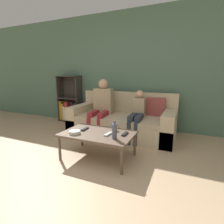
% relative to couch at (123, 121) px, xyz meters
% --- Properties ---
extents(ground_plane, '(22.00, 22.00, 0.00)m').
position_rel_couch_xyz_m(ground_plane, '(0.03, -2.24, -0.27)').
color(ground_plane, tan).
extents(wall_back, '(12.00, 0.06, 2.60)m').
position_rel_couch_xyz_m(wall_back, '(0.03, 0.59, 1.03)').
color(wall_back, '#4C6B56').
rests_on(wall_back, ground_plane).
extents(couch, '(2.10, 0.99, 0.85)m').
position_rel_couch_xyz_m(couch, '(0.00, 0.00, 0.00)').
color(couch, tan).
rests_on(couch, ground_plane).
extents(bookshelf, '(0.62, 0.28, 1.19)m').
position_rel_couch_xyz_m(bookshelf, '(-1.64, 0.43, 0.17)').
color(bookshelf, '#332D28').
rests_on(bookshelf, ground_plane).
extents(coffee_table, '(1.03, 0.66, 0.39)m').
position_rel_couch_xyz_m(coffee_table, '(0.04, -1.18, 0.08)').
color(coffee_table, brown).
rests_on(coffee_table, ground_plane).
extents(person_adult, '(0.41, 0.70, 1.13)m').
position_rel_couch_xyz_m(person_adult, '(-0.44, -0.10, 0.37)').
color(person_adult, maroon).
rests_on(person_adult, ground_plane).
extents(person_child, '(0.25, 0.68, 0.93)m').
position_rel_couch_xyz_m(person_child, '(0.35, -0.16, 0.24)').
color(person_child, '#282D38').
rests_on(person_child, ground_plane).
extents(cup_near, '(0.07, 0.07, 0.10)m').
position_rel_couch_xyz_m(cup_near, '(0.21, -0.98, 0.17)').
color(cup_near, '#3D70B2').
rests_on(cup_near, coffee_table).
extents(tv_remote_0, '(0.05, 0.17, 0.02)m').
position_rel_couch_xyz_m(tv_remote_0, '(-0.21, -1.14, 0.13)').
color(tv_remote_0, black).
rests_on(tv_remote_0, coffee_table).
extents(tv_remote_1, '(0.06, 0.17, 0.02)m').
position_rel_couch_xyz_m(tv_remote_1, '(0.22, -1.21, 0.13)').
color(tv_remote_1, '#B7B7BC').
rests_on(tv_remote_1, coffee_table).
extents(tv_remote_2, '(0.05, 0.17, 0.02)m').
position_rel_couch_xyz_m(tv_remote_2, '(0.43, -1.10, 0.13)').
color(tv_remote_2, black).
rests_on(tv_remote_2, coffee_table).
extents(snack_bowl, '(0.16, 0.16, 0.05)m').
position_rel_couch_xyz_m(snack_bowl, '(-0.24, -1.36, 0.14)').
color(snack_bowl, beige).
rests_on(snack_bowl, coffee_table).
extents(bottle, '(0.06, 0.06, 0.25)m').
position_rel_couch_xyz_m(bottle, '(0.36, -1.31, 0.22)').
color(bottle, '#424756').
rests_on(bottle, coffee_table).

